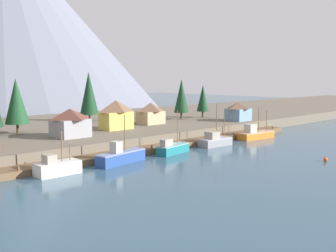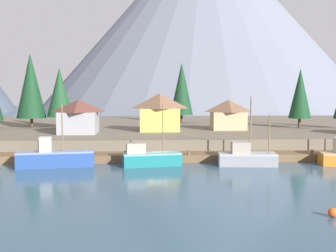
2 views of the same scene
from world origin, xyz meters
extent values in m
cube|color=#335166|center=(0.00, 20.00, -0.50)|extent=(400.00, 400.00, 1.00)
cube|color=brown|center=(0.00, 2.00, 0.50)|extent=(80.00, 4.00, 1.00)
cylinder|color=brown|center=(-28.00, 0.20, 0.80)|extent=(0.36, 0.36, 1.60)
cylinder|color=brown|center=(-20.00, 0.20, 0.80)|extent=(0.36, 0.36, 1.60)
cylinder|color=brown|center=(-12.00, 0.20, 0.80)|extent=(0.36, 0.36, 1.60)
cylinder|color=brown|center=(-4.00, 0.20, 0.80)|extent=(0.36, 0.36, 1.60)
cylinder|color=brown|center=(4.00, 0.20, 0.80)|extent=(0.36, 0.36, 1.60)
cylinder|color=brown|center=(12.00, 0.20, 0.80)|extent=(0.36, 0.36, 1.60)
cylinder|color=brown|center=(20.00, 0.20, 0.80)|extent=(0.36, 0.36, 1.60)
cylinder|color=brown|center=(28.00, 0.20, 0.80)|extent=(0.36, 0.36, 1.60)
cylinder|color=brown|center=(36.00, 0.20, 0.80)|extent=(0.36, 0.36, 1.60)
cube|color=#665B4C|center=(0.00, 32.00, 1.25)|extent=(400.00, 56.00, 2.50)
cone|color=slate|center=(22.11, 127.47, 39.23)|extent=(137.21, 137.21, 78.45)
cube|color=silver|center=(-23.19, -1.61, 0.81)|extent=(6.18, 2.93, 1.61)
cube|color=silver|center=(-23.19, -1.61, 1.71)|extent=(6.18, 2.93, 0.20)
cube|color=gray|center=(-24.37, -1.59, 2.42)|extent=(1.47, 1.91, 1.22)
cylinder|color=brown|center=(-22.45, -1.62, 3.91)|extent=(0.18, 0.18, 4.19)
cylinder|color=brown|center=(-21.22, -1.63, 2.98)|extent=(0.16, 0.16, 2.33)
cube|color=navy|center=(-12.37, -1.98, 0.85)|extent=(9.35, 3.70, 1.71)
cube|color=#6C7DA2|center=(-12.37, -1.98, 1.81)|extent=(9.35, 3.70, 0.20)
cube|color=#B2AD9E|center=(-13.47, -2.15, 2.79)|extent=(1.62, 1.67, 1.76)
cylinder|color=brown|center=(-11.50, -1.84, 4.77)|extent=(0.16, 0.16, 5.72)
cube|color=#196B70|center=(-0.69, -1.84, 0.71)|extent=(7.36, 3.42, 1.42)
cube|color=#679496|center=(-0.69, -1.84, 1.52)|extent=(7.36, 3.42, 0.20)
cube|color=gray|center=(-2.64, -2.17, 2.24)|extent=(2.45, 1.61, 1.23)
cylinder|color=brown|center=(0.65, -1.61, 4.64)|extent=(0.12, 0.12, 6.03)
cube|color=gray|center=(11.06, -1.92, 0.67)|extent=(7.27, 3.52, 1.34)
cube|color=#9F9FA2|center=(11.06, -1.92, 1.44)|extent=(7.27, 3.52, 0.20)
cube|color=gray|center=(10.22, -1.85, 2.24)|extent=(2.37, 2.45, 1.39)
cylinder|color=brown|center=(11.44, -1.95, 5.02)|extent=(0.18, 0.18, 6.95)
cylinder|color=brown|center=(13.71, -2.12, 3.92)|extent=(0.15, 0.15, 4.76)
cube|color=#CC6B1E|center=(24.87, -2.29, 0.67)|extent=(9.43, 4.25, 1.34)
cube|color=tan|center=(24.87, -2.29, 1.44)|extent=(9.43, 4.25, 0.20)
cube|color=#B2AD9E|center=(23.08, -2.04, 2.46)|extent=(2.30, 2.24, 1.84)
cylinder|color=brown|center=(25.71, -2.40, 4.28)|extent=(0.19, 0.19, 5.49)
cylinder|color=brown|center=(28.34, -2.77, 3.87)|extent=(0.17, 0.17, 4.66)
cylinder|color=brown|center=(24.64, -2.26, 3.74)|extent=(2.66, 0.50, 0.60)
cube|color=#6689A8|center=(33.70, 9.01, 4.07)|extent=(5.48, 4.82, 3.14)
pyramid|color=brown|center=(33.70, 9.01, 6.39)|extent=(5.76, 5.06, 1.51)
cube|color=tan|center=(12.63, 19.26, 4.03)|extent=(5.70, 4.41, 3.06)
pyramid|color=brown|center=(12.63, 19.26, 6.60)|extent=(5.98, 4.63, 2.08)
cube|color=gray|center=(-12.08, 13.96, 4.19)|extent=(5.80, 5.77, 3.38)
pyramid|color=brown|center=(-12.08, 13.96, 6.84)|extent=(6.09, 6.06, 1.92)
cube|color=gold|center=(0.75, 16.96, 4.38)|extent=(6.46, 4.01, 3.76)
pyramid|color=brown|center=(0.75, 16.96, 7.51)|extent=(6.78, 4.21, 2.51)
cylinder|color=#4C3823|center=(33.52, 20.92, 3.37)|extent=(0.50, 0.50, 1.74)
cone|color=#14381E|center=(33.52, 20.92, 7.94)|extent=(3.36, 3.36, 7.40)
cylinder|color=#4C3823|center=(-17.26, 25.33, 3.47)|extent=(0.50, 0.50, 1.95)
cone|color=#194223|center=(-17.26, 25.33, 8.94)|extent=(4.65, 4.65, 8.98)
cylinder|color=#4C3823|center=(5.79, 35.27, 3.35)|extent=(0.50, 0.50, 1.70)
cone|color=#14381E|center=(5.79, 35.27, 9.61)|extent=(4.75, 4.75, 10.82)
cylinder|color=#4C3823|center=(26.02, 21.96, 3.39)|extent=(0.50, 0.50, 1.78)
cone|color=#14381E|center=(26.02, 21.96, 8.72)|extent=(3.98, 3.98, 8.89)
sphere|color=#E04C19|center=(12.34, -23.84, 0.35)|extent=(0.70, 0.70, 0.70)
camera|label=1|loc=(-49.41, -51.06, 13.43)|focal=41.99mm
camera|label=2|loc=(-1.09, -54.08, 9.22)|focal=46.07mm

